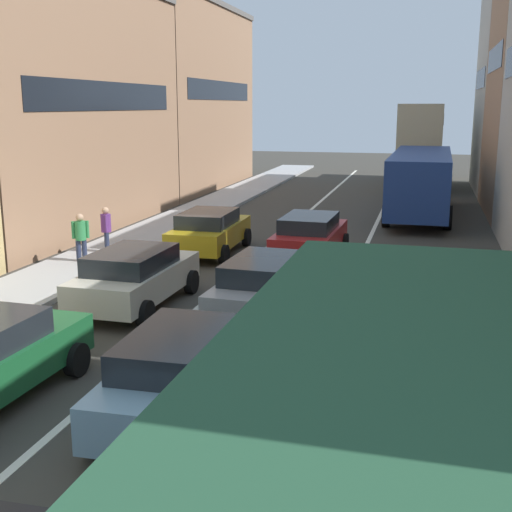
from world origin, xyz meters
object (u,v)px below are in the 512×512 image
Objects in this scene: bus_far_queue_secondary at (422,140)px; pedestrian_near_kerb at (81,236)px; hatchback_centre_lane_third at (267,285)px; removalist_box_truck at (408,486)px; bus_mid_queue_primary at (421,178)px; coupe_centre_lane_fourth at (310,236)px; sedan_left_lane_third at (135,276)px; sedan_left_lane_fourth at (209,231)px; sedan_right_lane_behind_truck at (390,334)px; pedestrian_mid_sidewalk at (106,228)px; sedan_centre_lane_second at (186,371)px.

bus_far_queue_secondary reaches higher than pedestrian_near_kerb.
removalist_box_truck is at bearing -157.41° from hatchback_centre_lane_third.
hatchback_centre_lane_third is 0.42× the size of bus_mid_queue_primary.
removalist_box_truck is at bearing -165.60° from coupe_centre_lane_fourth.
coupe_centre_lane_fourth is at bearing 162.08° from bus_mid_queue_primary.
sedan_left_lane_third is at bearing 158.42° from bus_mid_queue_primary.
sedan_left_lane_third is at bearing 92.13° from hatchback_centre_lane_third.
bus_mid_queue_primary is (6.83, 9.85, 0.96)m from sedan_left_lane_fourth.
bus_mid_queue_primary reaches higher than hatchback_centre_lane_third.
sedan_left_lane_third is 0.41× the size of bus_mid_queue_primary.
sedan_right_lane_behind_truck is 2.65× the size of pedestrian_near_kerb.
bus_far_queue_secondary is at bearing -17.41° from sedan_left_lane_fourth.
bus_mid_queue_primary is at bearing 2.53° from sedan_right_lane_behind_truck.
pedestrian_mid_sidewalk is (-6.73, -1.18, 0.15)m from coupe_centre_lane_fourth.
sedan_left_lane_third and sedan_left_lane_fourth have the same top height.
sedan_right_lane_behind_truck is 19.05m from bus_mid_queue_primary.
bus_far_queue_secondary is (-0.47, 38.64, 0.86)m from removalist_box_truck.
bus_far_queue_secondary is (6.49, 28.74, 2.03)m from sedan_left_lane_third.
bus_mid_queue_primary is (0.22, 19.03, 0.96)m from sedan_right_lane_behind_truck.
removalist_box_truck reaches higher than bus_mid_queue_primary.
bus_far_queue_secondary is 25.64m from pedestrian_mid_sidewalk.
bus_mid_queue_primary is at bearing -8.54° from hatchback_centre_lane_third.
bus_far_queue_secondary is 27.04m from pedestrian_near_kerb.
coupe_centre_lane_fourth is 0.41× the size of bus_mid_queue_primary.
sedan_left_lane_fourth is at bearing -82.20° from pedestrian_near_kerb.
pedestrian_mid_sidewalk is (-6.76, 10.60, 0.15)m from sedan_centre_lane_second.
sedan_right_lane_behind_truck is 12.70m from pedestrian_mid_sidewalk.
sedan_centre_lane_second is 12.29m from sedan_left_lane_fourth.
bus_mid_queue_primary reaches higher than sedan_left_lane_fourth.
bus_far_queue_secondary is 6.35× the size of pedestrian_near_kerb.
removalist_box_truck is 7.17m from sedan_right_lane_behind_truck.
sedan_right_lane_behind_truck is (3.10, 2.60, 0.00)m from sedan_centre_lane_second.
sedan_left_lane_fourth is 2.61× the size of pedestrian_mid_sidewalk.
bus_mid_queue_primary is (-0.27, 26.09, -0.21)m from removalist_box_truck.
sedan_centre_lane_second is at bearing -178.04° from coupe_centre_lane_fourth.
sedan_left_lane_third is at bearing -179.69° from sedan_left_lane_fourth.
pedestrian_mid_sidewalk is (-9.88, -23.58, -1.88)m from bus_far_queue_secondary.
sedan_left_lane_third is at bearing 154.06° from coupe_centre_lane_fourth.
bus_mid_queue_primary is 6.35× the size of pedestrian_near_kerb.
sedan_centre_lane_second is 1.00× the size of coupe_centre_lane_fourth.
hatchback_centre_lane_third and sedan_left_lane_third have the same top height.
sedan_left_lane_fourth is at bearing 146.13° from bus_mid_queue_primary.
sedan_left_lane_third is at bearing 168.12° from bus_far_queue_secondary.
sedan_centre_lane_second is 0.41× the size of bus_far_queue_secondary.
sedan_centre_lane_second is 34.38m from bus_far_queue_secondary.
hatchback_centre_lane_third is 29.02m from bus_far_queue_secondary.
sedan_left_lane_third is 29.54m from bus_far_queue_secondary.
sedan_left_lane_fourth is (-3.56, 6.39, 0.00)m from hatchback_centre_lane_third.
hatchback_centre_lane_third is 2.64× the size of pedestrian_near_kerb.
pedestrian_near_kerb reaches higher than sedan_left_lane_fourth.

